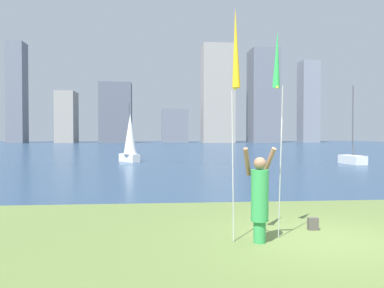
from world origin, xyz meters
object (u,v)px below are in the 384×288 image
at_px(kite_flag_right, 277,65).
at_px(sailboat_3, 352,159).
at_px(person, 260,196).
at_px(kite_flag_left, 236,53).
at_px(sailboat_6, 130,139).
at_px(bag, 313,224).

bearing_deg(kite_flag_right, sailboat_3, 60.06).
height_order(person, kite_flag_left, kite_flag_left).
relative_size(kite_flag_left, kite_flag_right, 1.07).
distance_m(person, sailboat_6, 24.90).
relative_size(kite_flag_left, bag, 16.68).
bearing_deg(sailboat_6, kite_flag_left, -82.16).
xyz_separation_m(kite_flag_right, bag, (0.99, 0.46, -3.50)).
distance_m(kite_flag_right, bag, 3.67).
relative_size(person, bag, 6.84).
bearing_deg(bag, sailboat_6, 102.84).
xyz_separation_m(kite_flag_right, sailboat_6, (-4.39, 24.06, -1.84)).
bearing_deg(kite_flag_left, person, 3.99).
bearing_deg(sailboat_6, bag, -77.16).
height_order(sailboat_3, sailboat_6, sailboat_3).
relative_size(person, kite_flag_left, 0.41).
height_order(bag, sailboat_6, sailboat_6).
distance_m(kite_flag_left, sailboat_3, 24.80).
relative_size(person, kite_flag_right, 0.44).
distance_m(kite_flag_left, sailboat_6, 24.93).
bearing_deg(person, bag, 27.81).
distance_m(person, kite_flag_left, 2.88).
distance_m(kite_flag_left, kite_flag_right, 1.15).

